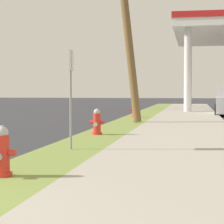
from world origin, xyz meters
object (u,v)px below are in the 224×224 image
Objects in this scene: fire_hydrant_nearest at (2,154)px; utility_pole_midground at (125,4)px; street_sign_post at (71,78)px; fire_hydrant_third at (134,110)px; fire_hydrant_second at (97,123)px.

utility_pole_midground is (0.02, 11.77, 4.39)m from fire_hydrant_nearest.
street_sign_post is at bearing -88.95° from utility_pole_midground.
utility_pole_midground is at bearing 91.05° from street_sign_post.
fire_hydrant_third is at bearing 89.72° from utility_pole_midground.
fire_hydrant_nearest is at bearing -90.07° from utility_pole_midground.
fire_hydrant_nearest is at bearing -90.11° from fire_hydrant_third.
fire_hydrant_second is 8.45m from fire_hydrant_third.
fire_hydrant_second is 0.35× the size of street_sign_post.
fire_hydrant_third is (0.03, 14.79, 0.00)m from fire_hydrant_nearest.
utility_pole_midground reaches higher than fire_hydrant_second.
fire_hydrant_second is 1.00× the size of fire_hydrant_third.
fire_hydrant_third is (-0.02, 8.45, 0.00)m from fire_hydrant_second.
fire_hydrant_third is 0.35× the size of street_sign_post.
fire_hydrant_second is 6.99m from utility_pole_midground.
fire_hydrant_second is 0.08× the size of utility_pole_midground.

